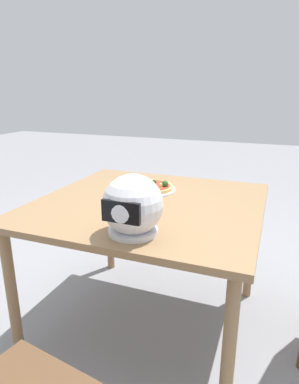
# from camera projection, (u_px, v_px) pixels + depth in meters

# --- Properties ---
(ground_plane) EXTENTS (14.00, 14.00, 0.00)m
(ground_plane) POSITION_uv_depth(u_px,v_px,m) (149.00, 323.00, 1.88)
(ground_plane) COLOR gray
(dining_table) EXTENTS (1.09, 1.07, 0.73)m
(dining_table) POSITION_uv_depth(u_px,v_px,m) (149.00, 215.00, 1.69)
(dining_table) COLOR olive
(dining_table) RESTS_ON ground
(pizza_plate) EXTENTS (0.28, 0.28, 0.01)m
(pizza_plate) POSITION_uv_depth(u_px,v_px,m) (150.00, 190.00, 1.83)
(pizza_plate) COLOR white
(pizza_plate) RESTS_ON dining_table
(pizza) EXTENTS (0.25, 0.25, 0.05)m
(pizza) POSITION_uv_depth(u_px,v_px,m) (150.00, 186.00, 1.82)
(pizza) COLOR tan
(pizza) RESTS_ON pizza_plate
(motorcycle_helmet) EXTENTS (0.24, 0.24, 0.24)m
(motorcycle_helmet) POSITION_uv_depth(u_px,v_px,m) (133.00, 206.00, 1.26)
(motorcycle_helmet) COLOR silver
(motorcycle_helmet) RESTS_ON dining_table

